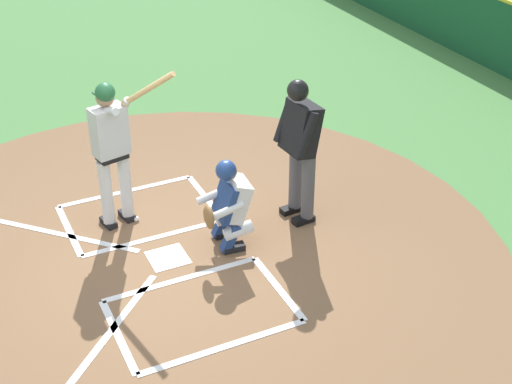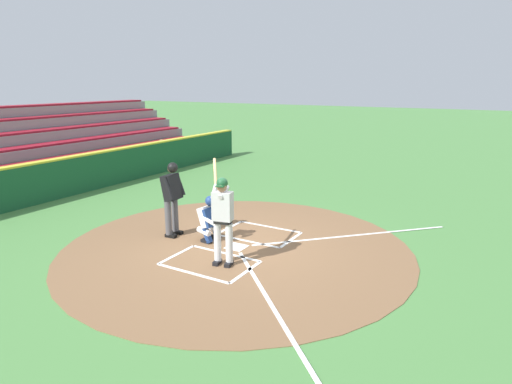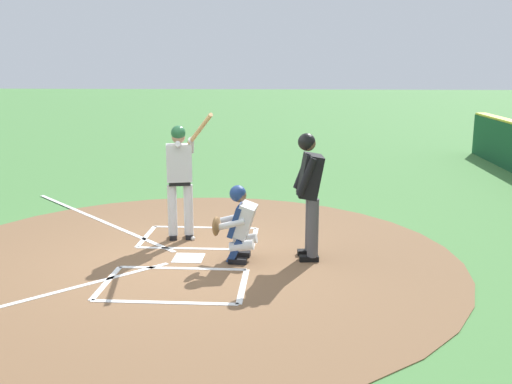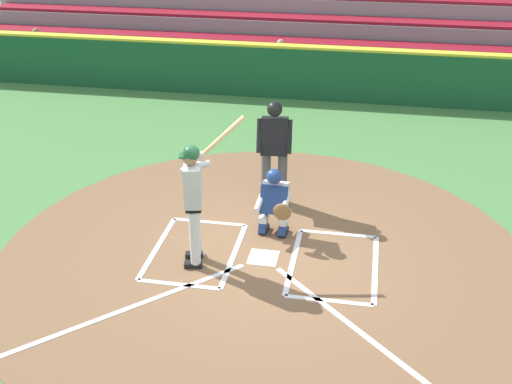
# 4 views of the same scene
# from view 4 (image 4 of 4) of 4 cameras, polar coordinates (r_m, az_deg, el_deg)

# --- Properties ---
(ground_plane) EXTENTS (120.00, 120.00, 0.00)m
(ground_plane) POSITION_cam_4_polar(r_m,az_deg,el_deg) (9.88, 0.64, -5.76)
(ground_plane) COLOR #4C8442
(dirt_circle) EXTENTS (8.00, 8.00, 0.01)m
(dirt_circle) POSITION_cam_4_polar(r_m,az_deg,el_deg) (9.88, 0.64, -5.73)
(dirt_circle) COLOR brown
(dirt_circle) RESTS_ON ground
(home_plate_and_chalk) EXTENTS (7.93, 4.91, 0.01)m
(home_plate_and_chalk) POSITION_cam_4_polar(r_m,az_deg,el_deg) (9.15, -0.31, -8.60)
(home_plate_and_chalk) COLOR white
(home_plate_and_chalk) RESTS_ON dirt_circle
(batter) EXTENTS (0.85, 0.87, 2.13)m
(batter) POSITION_cam_4_polar(r_m,az_deg,el_deg) (9.28, -5.38, -0.35)
(batter) COLOR silver
(batter) RESTS_ON ground
(catcher) EXTENTS (0.59, 0.64, 1.13)m
(catcher) POSITION_cam_4_polar(r_m,az_deg,el_deg) (10.23, 1.64, -0.74)
(catcher) COLOR black
(catcher) RESTS_ON ground
(plate_umpire) EXTENTS (0.60, 0.45, 1.86)m
(plate_umpire) POSITION_cam_4_polar(r_m,az_deg,el_deg) (10.95, 1.60, 4.01)
(plate_umpire) COLOR #4C4C51
(plate_umpire) RESTS_ON ground
(baseball) EXTENTS (0.07, 0.07, 0.07)m
(baseball) POSITION_cam_4_polar(r_m,az_deg,el_deg) (9.96, -4.63, -5.32)
(baseball) COLOR white
(baseball) RESTS_ON ground
(backstop_wall) EXTENTS (22.00, 0.36, 1.31)m
(backstop_wall) POSITION_cam_4_polar(r_m,az_deg,el_deg) (16.45, 5.17, 10.23)
(backstop_wall) COLOR #19512D
(backstop_wall) RESTS_ON ground
(bleacher_stand) EXTENTS (20.00, 5.10, 2.78)m
(bleacher_stand) POSITION_cam_4_polar(r_m,az_deg,el_deg) (20.06, 6.33, 14.23)
(bleacher_stand) COLOR gray
(bleacher_stand) RESTS_ON ground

